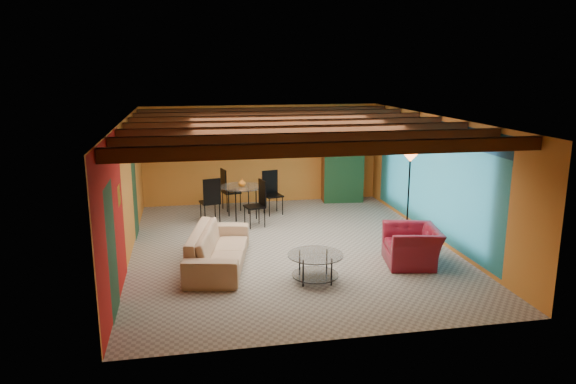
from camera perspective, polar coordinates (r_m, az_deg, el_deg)
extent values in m
cube|color=gray|center=(11.43, 0.19, -5.85)|extent=(6.50, 8.00, 0.01)
cube|color=silver|center=(10.86, 0.20, 7.75)|extent=(6.50, 8.00, 0.01)
cube|color=#B66F2A|center=(14.94, -2.75, 4.00)|extent=(6.50, 0.02, 2.70)
cube|color=maroon|center=(10.93, -16.77, 0.06)|extent=(0.02, 8.00, 2.70)
cube|color=teal|center=(12.10, 15.48, 1.37)|extent=(0.02, 8.00, 2.70)
imported|color=tan|center=(10.38, -7.34, -5.86)|extent=(1.43, 2.60, 0.72)
imported|color=maroon|center=(10.66, 12.98, -5.56)|extent=(1.16, 1.27, 0.73)
cube|color=brown|center=(15.19, 5.68, 2.51)|extent=(1.11, 0.62, 1.87)
cube|color=black|center=(14.76, -6.21, 5.00)|extent=(1.05, 0.03, 0.65)
imported|color=#26661E|center=(15.02, 5.78, 6.85)|extent=(0.50, 0.47, 0.44)
imported|color=orange|center=(13.37, -4.92, 2.32)|extent=(0.23, 0.23, 0.19)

